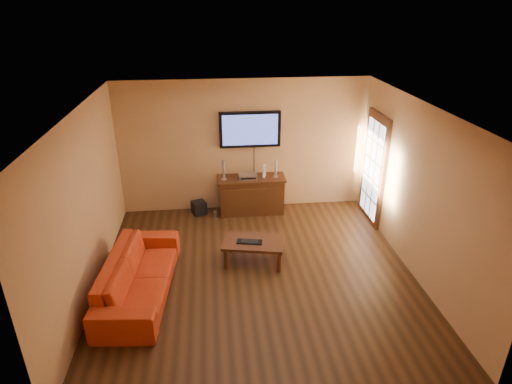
{
  "coord_description": "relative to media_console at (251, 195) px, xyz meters",
  "views": [
    {
      "loc": [
        -0.66,
        -5.72,
        4.09
      ],
      "look_at": [
        0.06,
        0.8,
        1.1
      ],
      "focal_mm": 30.0,
      "sensor_mm": 36.0,
      "label": 1
    }
  ],
  "objects": [
    {
      "name": "game_console",
      "position": [
        0.27,
        0.03,
        0.5
      ],
      "size": [
        0.09,
        0.18,
        0.23
      ],
      "primitive_type": "cube",
      "rotation": [
        0.0,
        0.0,
        -0.27
      ],
      "color": "white",
      "rests_on": "media_console"
    },
    {
      "name": "speaker_right",
      "position": [
        0.5,
        -0.0,
        0.55
      ],
      "size": [
        0.1,
        0.1,
        0.37
      ],
      "color": "silver",
      "rests_on": "media_console"
    },
    {
      "name": "keyboard",
      "position": [
        -0.22,
        -1.9,
        0.03
      ],
      "size": [
        0.44,
        0.24,
        0.03
      ],
      "color": "black",
      "rests_on": "coffee_table"
    },
    {
      "name": "speaker_left",
      "position": [
        -0.55,
        -0.03,
        0.56
      ],
      "size": [
        0.11,
        0.11,
        0.39
      ],
      "color": "silver",
      "rests_on": "media_console"
    },
    {
      "name": "sofa",
      "position": [
        -1.94,
        -2.52,
        0.05
      ],
      "size": [
        0.85,
        2.28,
        0.87
      ],
      "primitive_type": "imported",
      "rotation": [
        0.0,
        0.0,
        1.48
      ],
      "color": "red",
      "rests_on": "ground"
    },
    {
      "name": "television",
      "position": [
        0.0,
        0.22,
        1.32
      ],
      "size": [
        1.22,
        0.08,
        0.72
      ],
      "color": "black",
      "rests_on": "ground"
    },
    {
      "name": "media_console",
      "position": [
        0.0,
        0.0,
        0.0
      ],
      "size": [
        1.38,
        0.53,
        0.77
      ],
      "color": "#3A1C0D",
      "rests_on": "ground"
    },
    {
      "name": "subwoofer",
      "position": [
        -1.09,
        0.03,
        -0.25
      ],
      "size": [
        0.34,
        0.34,
        0.26
      ],
      "primitive_type": "cube",
      "rotation": [
        0.0,
        0.0,
        0.38
      ],
      "color": "black",
      "rests_on": "ground"
    },
    {
      "name": "french_door",
      "position": [
        2.33,
        -0.53,
        0.66
      ],
      "size": [
        0.07,
        1.02,
        2.22
      ],
      "color": "#3A1C0D",
      "rests_on": "ground"
    },
    {
      "name": "av_receiver",
      "position": [
        -0.07,
        -0.01,
        0.42
      ],
      "size": [
        0.36,
        0.26,
        0.08
      ],
      "primitive_type": "cube",
      "rotation": [
        0.0,
        0.0,
        -0.01
      ],
      "color": "silver",
      "rests_on": "media_console"
    },
    {
      "name": "coffee_table",
      "position": [
        -0.15,
        -1.87,
        -0.03
      ],
      "size": [
        1.1,
        0.79,
        0.41
      ],
      "color": "#3A1C0D",
      "rests_on": "ground"
    },
    {
      "name": "room_walls",
      "position": [
        -0.13,
        -1.61,
        1.3
      ],
      "size": [
        5.0,
        5.0,
        5.0
      ],
      "color": "tan",
      "rests_on": "ground"
    },
    {
      "name": "bottle",
      "position": [
        -0.77,
        -0.21,
        -0.3
      ],
      "size": [
        0.06,
        0.06,
        0.18
      ],
      "color": "white",
      "rests_on": "ground"
    },
    {
      "name": "ground_plane",
      "position": [
        -0.13,
        -2.23,
        -0.39
      ],
      "size": [
        5.0,
        5.0,
        0.0
      ],
      "primitive_type": "plane",
      "color": "black",
      "rests_on": "ground"
    }
  ]
}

